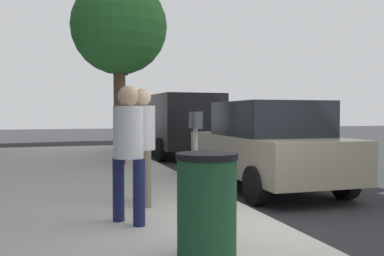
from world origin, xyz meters
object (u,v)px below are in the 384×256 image
pedestrian_bystander (128,143)px  parked_van_far (174,121)px  pedestrian_at_meter (143,136)px  trash_bin (207,206)px  parking_meter (196,137)px  traffic_signal (122,85)px  parked_sedan_near (266,145)px  street_tree (119,28)px

pedestrian_bystander → parked_van_far: 10.21m
pedestrian_at_meter → pedestrian_bystander: 1.11m
pedestrian_at_meter → trash_bin: 2.67m
parking_meter → pedestrian_at_meter: size_ratio=0.80×
traffic_signal → pedestrian_bystander: bearing=172.2°
traffic_signal → pedestrian_at_meter: bearing=173.7°
pedestrian_bystander → traffic_signal: traffic_signal is taller
pedestrian_at_meter → parked_sedan_near: size_ratio=0.40×
traffic_signal → trash_bin: 11.81m
parking_meter → traffic_signal: (9.09, -0.18, 1.41)m
parked_van_far → traffic_signal: size_ratio=1.46×
pedestrian_bystander → street_tree: (6.33, -0.77, 2.68)m
parking_meter → street_tree: bearing=4.6°
street_tree → traffic_signal: street_tree is taller
parked_sedan_near → street_tree: size_ratio=0.88×
parking_meter → street_tree: (5.37, 0.43, 2.68)m
parking_meter → parked_van_far: size_ratio=0.27×
parked_sedan_near → pedestrian_at_meter: bearing=117.2°
pedestrian_at_meter → parked_van_far: parked_van_far is taller
traffic_signal → parked_van_far: bearing=-101.2°
pedestrian_at_meter → trash_bin: (-2.61, -0.11, -0.53)m
pedestrian_at_meter → street_tree: size_ratio=0.35×
pedestrian_bystander → parked_sedan_near: pedestrian_bystander is taller
parked_van_far → traffic_signal: bearing=78.8°
parking_meter → traffic_signal: traffic_signal is taller
pedestrian_bystander → parking_meter: bearing=5.1°
pedestrian_at_meter → street_tree: street_tree is taller
parking_meter → parked_van_far: parked_van_far is taller
pedestrian_at_meter → parked_sedan_near: 3.19m
parking_meter → trash_bin: bearing=164.3°
parked_van_far → trash_bin: 11.59m
parking_meter → parked_sedan_near: bearing=-52.6°
trash_bin → pedestrian_at_meter: bearing=2.3°
parking_meter → parked_van_far: bearing=-12.9°
pedestrian_bystander → parked_van_far: bearing=38.1°
pedestrian_at_meter → parked_sedan_near: bearing=22.6°
parked_sedan_near → traffic_signal: (7.56, 1.83, 1.68)m
pedestrian_bystander → parked_van_far: size_ratio=0.33×
parked_sedan_near → street_tree: 5.42m
parked_sedan_near → parking_meter: bearing=127.4°
pedestrian_at_meter → trash_bin: bearing=-92.2°
parked_van_far → pedestrian_bystander: bearing=161.7°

